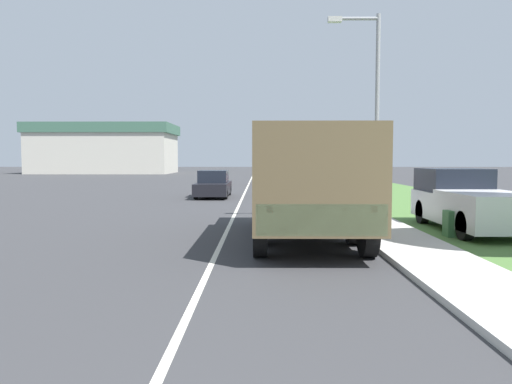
% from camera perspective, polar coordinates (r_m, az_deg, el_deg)
% --- Properties ---
extents(ground_plane, '(180.00, 180.00, 0.00)m').
position_cam_1_polar(ground_plane, '(40.49, -0.87, 0.84)').
color(ground_plane, '#38383A').
extents(lane_centre_stripe, '(0.12, 120.00, 0.00)m').
position_cam_1_polar(lane_centre_stripe, '(40.49, -0.87, 0.85)').
color(lane_centre_stripe, silver).
rests_on(lane_centre_stripe, ground).
extents(sidewalk_right, '(1.80, 120.00, 0.12)m').
position_cam_1_polar(sidewalk_right, '(40.62, 5.49, 0.92)').
color(sidewalk_right, beige).
rests_on(sidewalk_right, ground).
extents(grass_strip_right, '(7.00, 120.00, 0.02)m').
position_cam_1_polar(grass_strip_right, '(41.24, 11.59, 0.83)').
color(grass_strip_right, '#4C7538').
rests_on(grass_strip_right, ground).
extents(military_truck, '(2.59, 7.47, 2.80)m').
position_cam_1_polar(military_truck, '(12.88, 5.60, 1.58)').
color(military_truck, '#545B3D').
rests_on(military_truck, ground).
extents(car_nearest_ahead, '(1.74, 4.62, 1.47)m').
position_cam_1_polar(car_nearest_ahead, '(27.43, -4.89, 0.81)').
color(car_nearest_ahead, black).
rests_on(car_nearest_ahead, ground).
extents(car_second_ahead, '(1.79, 4.23, 1.53)m').
position_cam_1_polar(car_second_ahead, '(40.12, 2.04, 1.80)').
color(car_second_ahead, maroon).
rests_on(car_second_ahead, ground).
extents(pickup_truck, '(1.97, 5.09, 1.77)m').
position_cam_1_polar(pickup_truck, '(15.89, 23.06, -1.00)').
color(pickup_truck, silver).
rests_on(pickup_truck, grass_strip_right).
extents(lamp_post, '(1.69, 0.24, 6.60)m').
position_cam_1_polar(lamp_post, '(16.78, 12.95, 10.50)').
color(lamp_post, gray).
rests_on(lamp_post, sidewalk_right).
extents(utility_box, '(0.55, 0.45, 0.70)m').
position_cam_1_polar(utility_box, '(14.39, 21.83, -3.37)').
color(utility_box, '#3D7042').
rests_on(utility_box, grass_strip_right).
extents(building_distant, '(20.15, 11.52, 7.09)m').
position_cam_1_polar(building_distant, '(76.29, -16.84, 4.77)').
color(building_distant, beige).
rests_on(building_distant, ground).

